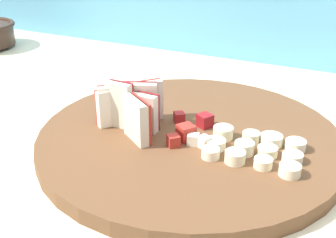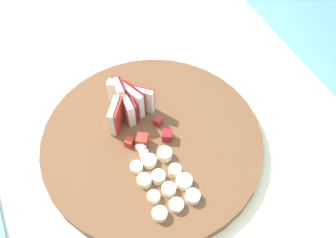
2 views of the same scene
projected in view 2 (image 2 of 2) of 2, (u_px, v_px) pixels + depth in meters
The scene contains 5 objects.
tile_backsplash at pixel (318, 142), 0.96m from camera, with size 2.40×0.04×1.39m, color #5BA3C1.
cutting_board at pixel (152, 141), 0.73m from camera, with size 0.42×0.42×0.02m, color brown.
apple_wedge_fan at pixel (126, 101), 0.74m from camera, with size 0.10×0.10×0.07m.
apple_dice_pile at pixel (148, 140), 0.71m from camera, with size 0.08×0.09×0.02m.
banana_slice_rows at pixel (164, 181), 0.66m from camera, with size 0.13×0.09×0.02m.
Camera 2 is at (0.32, -0.18, 1.50)m, focal length 41.47 mm.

